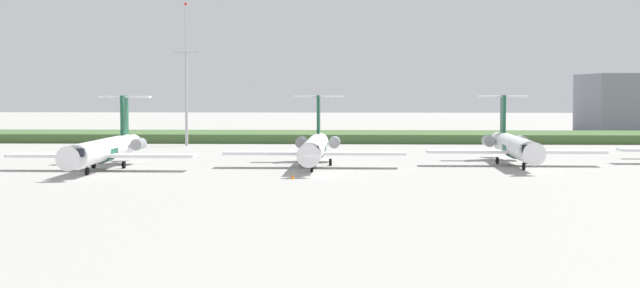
% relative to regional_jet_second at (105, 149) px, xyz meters
% --- Properties ---
extents(ground_plane, '(500.00, 500.00, 0.00)m').
position_rel_regional_jet_second_xyz_m(ground_plane, '(26.29, 21.00, -2.54)').
color(ground_plane, '#9E9B96').
extents(grass_berm, '(320.00, 20.00, 1.64)m').
position_rel_regional_jet_second_xyz_m(grass_berm, '(26.29, 65.73, -1.71)').
color(grass_berm, '#426033').
rests_on(grass_berm, ground).
extents(regional_jet_second, '(22.81, 31.00, 9.00)m').
position_rel_regional_jet_second_xyz_m(regional_jet_second, '(0.00, 0.00, 0.00)').
color(regional_jet_second, white).
rests_on(regional_jet_second, ground).
extents(regional_jet_third, '(22.81, 31.00, 9.00)m').
position_rel_regional_jet_second_xyz_m(regional_jet_third, '(25.58, 5.39, 0.00)').
color(regional_jet_third, white).
rests_on(regional_jet_third, ground).
extents(regional_jet_fourth, '(22.81, 31.00, 9.00)m').
position_rel_regional_jet_second_xyz_m(regional_jet_fourth, '(51.28, 9.44, 0.00)').
color(regional_jet_fourth, white).
rests_on(regional_jet_fourth, ground).
extents(antenna_mast, '(4.40, 0.50, 24.53)m').
position_rel_regional_jet_second_xyz_m(antenna_mast, '(1.41, 49.64, 7.62)').
color(antenna_mast, '#B2B2B7').
rests_on(antenna_mast, ground).
extents(safety_cone_front_marker, '(0.44, 0.44, 0.55)m').
position_rel_regional_jet_second_xyz_m(safety_cone_front_marker, '(23.92, -11.71, -2.26)').
color(safety_cone_front_marker, orange).
rests_on(safety_cone_front_marker, ground).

